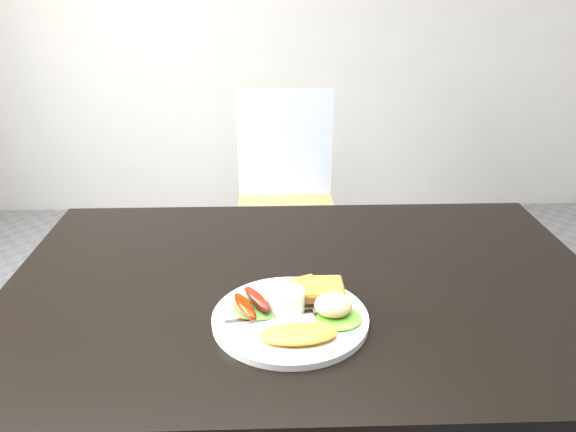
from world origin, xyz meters
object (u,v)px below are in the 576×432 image
object	(u,v)px
dining_table	(306,289)
plate	(290,319)
dining_chair	(286,214)
person	(396,160)

from	to	relation	value
dining_table	plate	world-z (taller)	plate
dining_table	plate	size ratio (longest dim) A/B	4.34
dining_table	plate	distance (m)	0.15
dining_chair	plate	xyz separation A→B (m)	(-0.03, -1.20, 0.31)
dining_table	person	size ratio (longest dim) A/B	0.79
dining_chair	person	bearing A→B (deg)	-40.56
plate	dining_chair	bearing A→B (deg)	88.57
person	plate	xyz separation A→B (m)	(-0.38, -0.91, -0.00)
dining_table	plate	xyz separation A→B (m)	(-0.04, -0.14, 0.03)
dining_table	dining_chair	distance (m)	1.09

